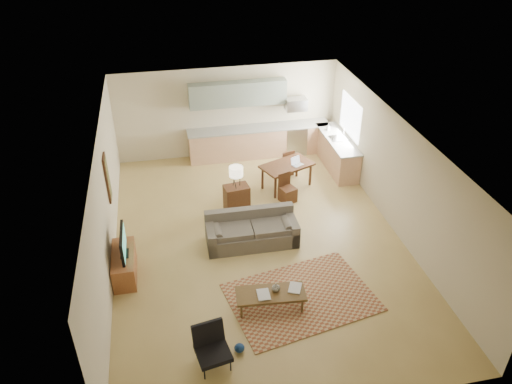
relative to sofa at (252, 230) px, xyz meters
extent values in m
plane|color=tan|center=(0.17, 0.04, -0.37)|extent=(9.00, 9.00, 0.00)
plane|color=white|center=(0.17, 0.04, 2.33)|extent=(9.00, 9.00, 0.00)
plane|color=beige|center=(0.17, 4.54, 0.98)|extent=(6.50, 0.00, 6.50)
plane|color=beige|center=(0.17, -4.46, 0.98)|extent=(6.50, 0.00, 6.50)
plane|color=beige|center=(-3.08, 0.04, 0.98)|extent=(0.00, 9.00, 9.00)
plane|color=beige|center=(3.42, 0.04, 0.98)|extent=(0.00, 9.00, 9.00)
cube|color=#A5A8AD|center=(2.17, 4.22, 0.08)|extent=(0.62, 0.62, 0.90)
cube|color=#A5A8AD|center=(2.17, 4.24, 1.18)|extent=(0.62, 0.40, 0.35)
cube|color=gray|center=(0.47, 4.37, 1.58)|extent=(2.80, 0.34, 0.70)
cube|color=white|center=(3.40, 3.04, 1.18)|extent=(0.02, 1.40, 1.05)
cube|color=brown|center=(0.62, -1.96, -0.36)|extent=(3.11, 2.43, 0.02)
imported|color=maroon|center=(-0.32, -2.14, 0.04)|extent=(0.26, 0.34, 0.03)
imported|color=navy|center=(0.33, -2.04, 0.04)|extent=(0.47, 0.49, 0.02)
imported|color=black|center=(0.06, -2.07, 0.11)|extent=(0.23, 0.23, 0.17)
imported|color=beige|center=(3.00, 3.62, 0.64)|extent=(0.12, 0.12, 0.19)
camera|label=1|loc=(-1.75, -8.98, 6.72)|focal=35.00mm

